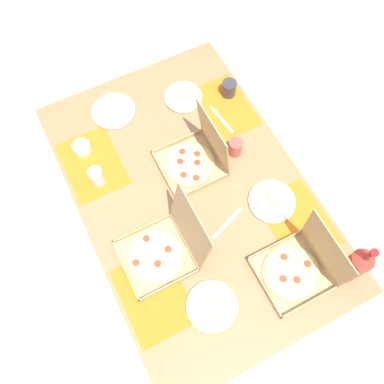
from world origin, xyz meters
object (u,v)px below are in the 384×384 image
at_px(plate_far_right, 183,97).
at_px(plate_middle, 113,111).
at_px(cup_clear_left, 235,147).
at_px(condiment_bowl, 82,148).
at_px(pizza_box_corner_right, 163,250).
at_px(pizza_box_edge_far, 299,268).
at_px(pizza_box_corner_left, 195,158).
at_px(cup_dark, 97,177).
at_px(plate_near_right, 212,307).
at_px(soda_bottle, 355,265).
at_px(cup_spare, 229,88).
at_px(plate_far_left, 272,201).

xyz_separation_m(plate_far_right, plate_middle, (-0.08, -0.36, -0.00)).
height_order(cup_clear_left, condiment_bowl, cup_clear_left).
bearing_deg(pizza_box_corner_right, pizza_box_edge_far, 55.26).
height_order(pizza_box_corner_left, cup_dark, pizza_box_corner_left).
bearing_deg(plate_middle, plate_near_right, -0.55).
distance_m(plate_middle, plate_near_right, 1.09).
bearing_deg(plate_near_right, pizza_box_corner_left, 158.88).
distance_m(soda_bottle, cup_spare, 1.06).
height_order(pizza_box_edge_far, plate_far_right, pizza_box_edge_far).
height_order(plate_near_right, cup_dark, cup_dark).
height_order(pizza_box_corner_right, plate_near_right, pizza_box_corner_right).
relative_size(pizza_box_corner_right, plate_far_right, 1.71).
bearing_deg(plate_middle, condiment_bowl, -57.71).
bearing_deg(cup_dark, condiment_bowl, -178.08).
height_order(plate_far_right, cup_clear_left, cup_clear_left).
xyz_separation_m(plate_near_right, soda_bottle, (0.13, 0.58, 0.12)).
height_order(pizza_box_corner_right, cup_clear_left, pizza_box_corner_right).
bearing_deg(cup_spare, condiment_bowl, -91.87).
height_order(pizza_box_corner_right, pizza_box_corner_left, pizza_box_corner_right).
bearing_deg(pizza_box_edge_far, pizza_box_corner_right, -124.74).
bearing_deg(plate_far_left, plate_far_right, -171.81).
xyz_separation_m(plate_far_left, cup_clear_left, (-0.31, -0.02, 0.03)).
bearing_deg(condiment_bowl, pizza_box_corner_left, 55.44).
bearing_deg(cup_spare, cup_clear_left, -24.21).
relative_size(pizza_box_corner_right, plate_middle, 1.53).
bearing_deg(cup_clear_left, pizza_box_edge_far, -4.80).
bearing_deg(cup_dark, plate_near_right, 15.07).
bearing_deg(pizza_box_corner_left, pizza_box_edge_far, 12.65).
distance_m(cup_dark, condiment_bowl, 0.19).
distance_m(pizza_box_corner_right, pizza_box_corner_left, 0.47).
bearing_deg(cup_dark, plate_far_right, 113.46).
xyz_separation_m(plate_middle, soda_bottle, (1.22, 0.57, 0.12)).
relative_size(plate_far_left, condiment_bowl, 2.55).
bearing_deg(plate_far_right, plate_far_left, 8.19).
bearing_deg(condiment_bowl, soda_bottle, 36.01).
distance_m(pizza_box_corner_left, plate_far_left, 0.41).
height_order(plate_near_right, cup_clear_left, cup_clear_left).
xyz_separation_m(pizza_box_corner_left, soda_bottle, (0.77, 0.33, 0.08)).
bearing_deg(condiment_bowl, plate_far_left, 46.06).
bearing_deg(cup_spare, plate_far_right, -110.31).
bearing_deg(condiment_bowl, cup_clear_left, 62.22).
xyz_separation_m(pizza_box_corner_right, plate_far_left, (0.01, 0.55, -0.04)).
relative_size(plate_far_right, cup_dark, 1.97).
xyz_separation_m(plate_middle, condiment_bowl, (0.14, -0.22, 0.02)).
bearing_deg(pizza_box_corner_left, soda_bottle, 23.29).
xyz_separation_m(soda_bottle, cup_dark, (-0.89, -0.78, -0.08)).
relative_size(pizza_box_edge_far, plate_near_right, 1.48).
relative_size(pizza_box_edge_far, cup_spare, 3.66).
height_order(pizza_box_edge_far, cup_spare, pizza_box_edge_far).
bearing_deg(pizza_box_corner_right, cup_dark, -165.01).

